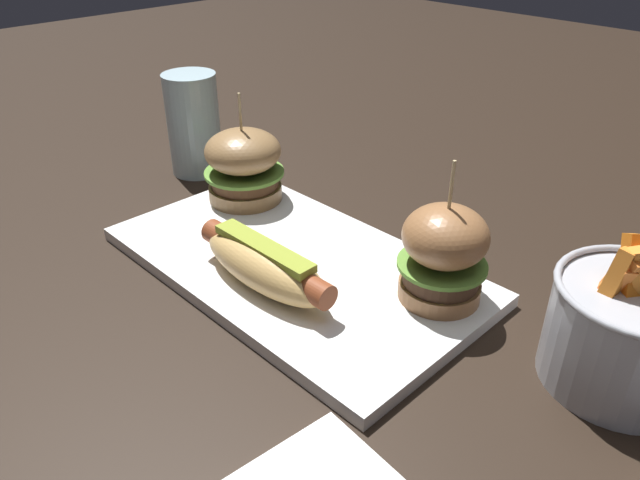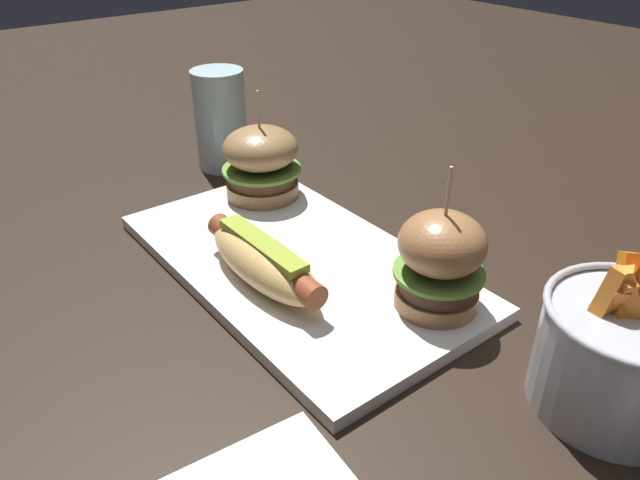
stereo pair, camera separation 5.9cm
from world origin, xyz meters
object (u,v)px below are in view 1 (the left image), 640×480
at_px(hot_dog, 265,264).
at_px(water_glass, 194,124).
at_px(platter_main, 294,265).
at_px(slider_left, 244,165).
at_px(fries_bucket, 628,331).
at_px(slider_right, 443,253).

bearing_deg(hot_dog, water_glass, 156.91).
height_order(platter_main, water_glass, water_glass).
xyz_separation_m(hot_dog, slider_left, (-0.16, 0.11, 0.02)).
relative_size(platter_main, water_glass, 2.88).
bearing_deg(water_glass, fries_bucket, 0.34).
bearing_deg(hot_dog, slider_left, 147.19).
height_order(hot_dog, slider_right, slider_right).
relative_size(platter_main, slider_right, 2.86).
distance_m(platter_main, slider_left, 0.17).
relative_size(fries_bucket, water_glass, 1.03).
relative_size(platter_main, fries_bucket, 2.81).
bearing_deg(fries_bucket, slider_right, -170.41).
xyz_separation_m(platter_main, slider_left, (-0.15, 0.05, 0.05)).
distance_m(hot_dog, slider_left, 0.20).
bearing_deg(platter_main, slider_right, 20.25).
relative_size(hot_dog, water_glass, 1.24).
height_order(slider_left, slider_right, slider_right).
relative_size(slider_left, fries_bucket, 0.94).
bearing_deg(slider_right, platter_main, -159.75).
height_order(slider_right, water_glass, slider_right).
xyz_separation_m(platter_main, hot_dog, (0.02, -0.05, 0.03)).
bearing_deg(slider_right, hot_dog, -140.75).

